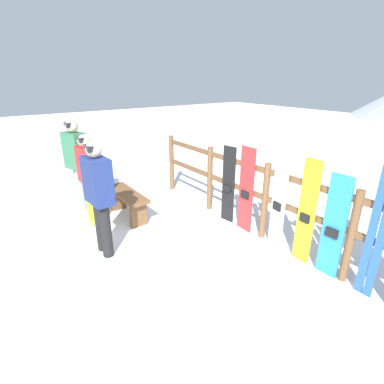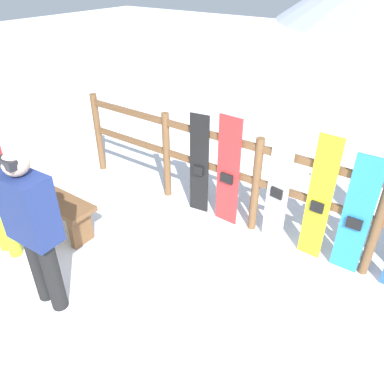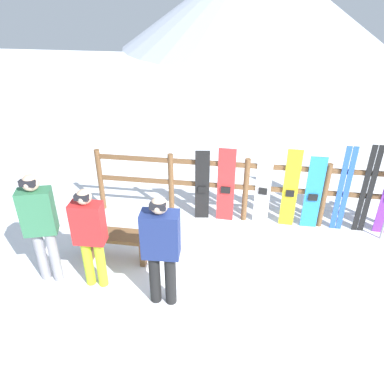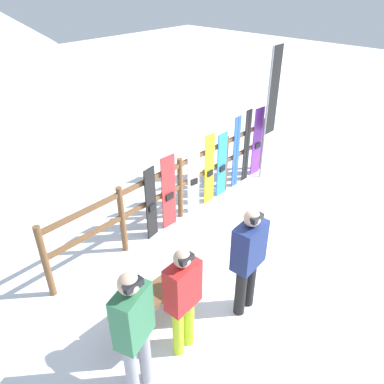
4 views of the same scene
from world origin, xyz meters
name	(u,v)px [view 2 (image 2 of 4)]	position (x,y,z in m)	size (l,w,h in m)	color
ground_plane	(173,310)	(0.00, 0.00, 0.00)	(40.00, 40.00, 0.00)	white
fence	(257,178)	(0.00, 1.63, 0.73)	(5.56, 0.10, 1.24)	brown
bench	(55,207)	(-1.95, 0.17, 0.35)	(1.16, 0.36, 0.49)	brown
person_navy	(33,225)	(-1.04, -0.61, 0.95)	(0.49, 0.29, 1.67)	black
snowboard_black_stripe	(199,166)	(-0.78, 1.57, 0.68)	(0.26, 0.08, 1.36)	black
snowboard_red	(228,173)	(-0.36, 1.57, 0.71)	(0.31, 0.06, 1.43)	red
snowboard_white	(278,187)	(0.30, 1.57, 0.74)	(0.27, 0.09, 1.49)	white
snowboard_yellow	(319,201)	(0.77, 1.57, 0.74)	(0.26, 0.06, 1.48)	yellow
snowboard_blue	(356,217)	(1.17, 1.57, 0.68)	(0.29, 0.06, 1.38)	#288CE0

